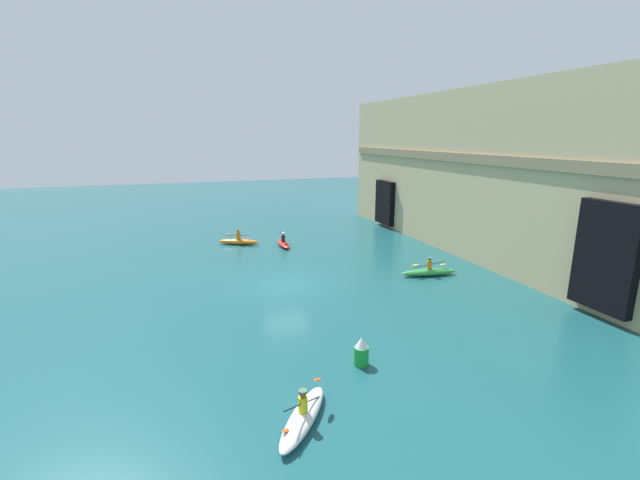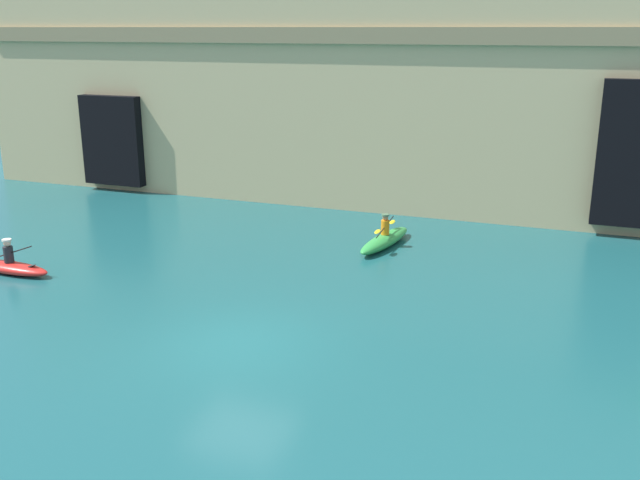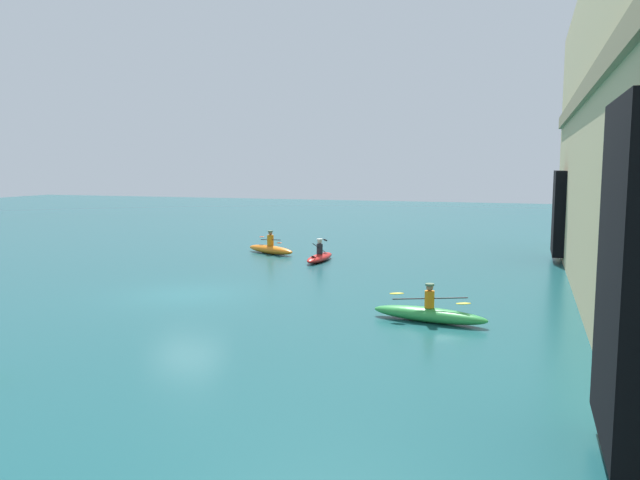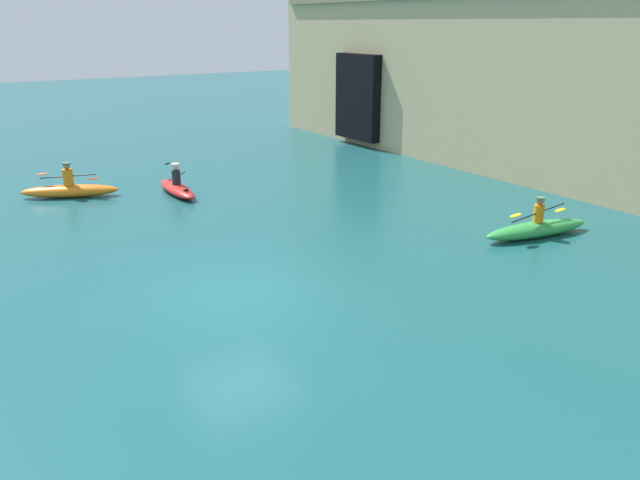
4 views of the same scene
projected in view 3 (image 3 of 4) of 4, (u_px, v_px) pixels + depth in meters
The scene contains 4 objects.
ground_plane at pixel (186, 295), 22.41m from camera, with size 120.00×120.00×0.00m, color #195156.
kayak_orange at pixel (270, 249), 32.70m from camera, with size 2.02×3.26×1.22m.
kayak_red at pixel (320, 257), 30.12m from camera, with size 2.91×0.80×1.10m.
kayak_green at pixel (429, 314), 18.49m from camera, with size 1.26×3.56×1.16m.
Camera 3 is at (19.35, 11.54, 4.64)m, focal length 35.00 mm.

